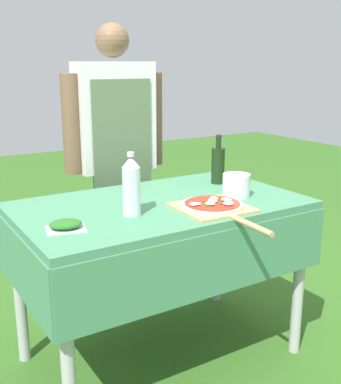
{
  "coord_description": "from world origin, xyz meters",
  "views": [
    {
      "loc": [
        -1.1,
        -1.85,
        1.43
      ],
      "look_at": [
        0.06,
        0.0,
        0.85
      ],
      "focal_mm": 45.0,
      "sensor_mm": 36.0,
      "label": 1
    }
  ],
  "objects_px": {
    "prep_table": "(161,225)",
    "oil_bottle": "(218,164)",
    "pizza_on_peel": "(214,207)",
    "herb_container": "(66,225)",
    "person_cook": "(115,144)",
    "mixing_tub": "(236,185)",
    "water_bottle": "(131,186)"
  },
  "relations": [
    {
      "from": "prep_table",
      "to": "oil_bottle",
      "type": "distance_m",
      "value": 0.52
    },
    {
      "from": "oil_bottle",
      "to": "prep_table",
      "type": "bearing_deg",
      "value": -161.38
    },
    {
      "from": "pizza_on_peel",
      "to": "herb_container",
      "type": "distance_m",
      "value": 0.65
    },
    {
      "from": "person_cook",
      "to": "mixing_tub",
      "type": "relative_size",
      "value": 12.4
    },
    {
      "from": "oil_bottle",
      "to": "mixing_tub",
      "type": "bearing_deg",
      "value": -108.38
    },
    {
      "from": "person_cook",
      "to": "prep_table",
      "type": "bearing_deg",
      "value": 82.79
    },
    {
      "from": "prep_table",
      "to": "mixing_tub",
      "type": "height_order",
      "value": "mixing_tub"
    },
    {
      "from": "person_cook",
      "to": "pizza_on_peel",
      "type": "distance_m",
      "value": 0.93
    },
    {
      "from": "oil_bottle",
      "to": "water_bottle",
      "type": "bearing_deg",
      "value": -158.27
    },
    {
      "from": "water_bottle",
      "to": "mixing_tub",
      "type": "bearing_deg",
      "value": 0.02
    },
    {
      "from": "water_bottle",
      "to": "herb_container",
      "type": "bearing_deg",
      "value": -174.48
    },
    {
      "from": "water_bottle",
      "to": "herb_container",
      "type": "relative_size",
      "value": 1.56
    },
    {
      "from": "person_cook",
      "to": "water_bottle",
      "type": "xyz_separation_m",
      "value": [
        -0.31,
        -0.8,
        -0.04
      ]
    },
    {
      "from": "prep_table",
      "to": "herb_container",
      "type": "relative_size",
      "value": 7.64
    },
    {
      "from": "person_cook",
      "to": "pizza_on_peel",
      "type": "xyz_separation_m",
      "value": [
        0.04,
        -0.92,
        -0.15
      ]
    },
    {
      "from": "water_bottle",
      "to": "mixing_tub",
      "type": "xyz_separation_m",
      "value": [
        0.57,
        0.0,
        -0.07
      ]
    },
    {
      "from": "prep_table",
      "to": "oil_bottle",
      "type": "xyz_separation_m",
      "value": [
        0.45,
        0.15,
        0.22
      ]
    },
    {
      "from": "herb_container",
      "to": "mixing_tub",
      "type": "xyz_separation_m",
      "value": [
        0.87,
        0.03,
        0.04
      ]
    },
    {
      "from": "oil_bottle",
      "to": "mixing_tub",
      "type": "relative_size",
      "value": 1.96
    },
    {
      "from": "pizza_on_peel",
      "to": "water_bottle",
      "type": "xyz_separation_m",
      "value": [
        -0.34,
        0.12,
        0.11
      ]
    },
    {
      "from": "oil_bottle",
      "to": "herb_container",
      "type": "relative_size",
      "value": 1.5
    },
    {
      "from": "person_cook",
      "to": "water_bottle",
      "type": "relative_size",
      "value": 6.08
    },
    {
      "from": "water_bottle",
      "to": "herb_container",
      "type": "xyz_separation_m",
      "value": [
        -0.3,
        -0.03,
        -0.11
      ]
    },
    {
      "from": "person_cook",
      "to": "oil_bottle",
      "type": "distance_m",
      "value": 0.64
    },
    {
      "from": "oil_bottle",
      "to": "herb_container",
      "type": "distance_m",
      "value": 1.01
    },
    {
      "from": "prep_table",
      "to": "mixing_tub",
      "type": "xyz_separation_m",
      "value": [
        0.36,
        -0.11,
        0.17
      ]
    },
    {
      "from": "prep_table",
      "to": "person_cook",
      "type": "distance_m",
      "value": 0.75
    },
    {
      "from": "mixing_tub",
      "to": "water_bottle",
      "type": "bearing_deg",
      "value": -179.98
    },
    {
      "from": "pizza_on_peel",
      "to": "oil_bottle",
      "type": "bearing_deg",
      "value": 53.76
    },
    {
      "from": "mixing_tub",
      "to": "person_cook",
      "type": "bearing_deg",
      "value": 108.02
    },
    {
      "from": "prep_table",
      "to": "herb_container",
      "type": "height_order",
      "value": "herb_container"
    },
    {
      "from": "prep_table",
      "to": "person_cook",
      "type": "relative_size",
      "value": 0.81
    }
  ]
}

